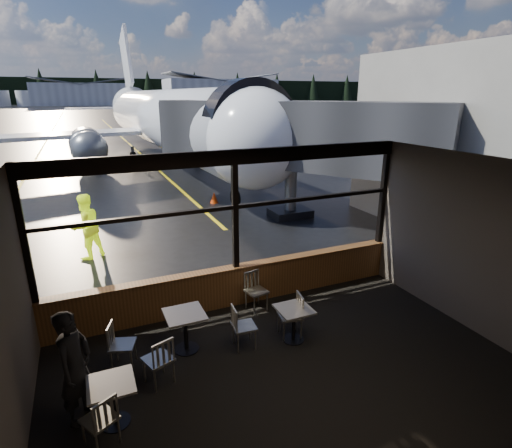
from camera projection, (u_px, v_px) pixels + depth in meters
ground_plane at (87, 111)px, 113.75m from camera, size 520.00×520.00×0.00m
carpet_floor at (302, 387)px, 6.52m from camera, size 8.00×6.00×0.01m
ceiling at (311, 176)px, 5.44m from camera, size 8.00×6.00×0.04m
wall_right at (491, 251)px, 7.50m from camera, size 0.04×6.00×3.50m
wall_back at (487, 445)px, 3.36m from camera, size 8.00×0.04×3.50m
window_sill at (236, 286)px, 9.00m from camera, size 8.00×0.28×0.90m
window_header at (234, 157)px, 8.10m from camera, size 8.00×0.18×0.30m
mullion_left at (23, 237)px, 6.95m from camera, size 0.12×0.12×2.60m
mullion_centre at (235, 211)px, 8.45m from camera, size 0.12×0.12×2.60m
mullion_right at (383, 194)px, 9.95m from camera, size 0.12×0.12×2.60m
window_transom at (235, 207)px, 8.42m from camera, size 8.00×0.10×0.08m
airliner at (164, 80)px, 25.96m from camera, size 30.80×36.57×10.91m
jet_bridge at (274, 156)px, 14.54m from camera, size 9.11×11.14×4.86m
cafe_table_near at (294, 324)px, 7.67m from camera, size 0.64×0.64×0.70m
cafe_table_mid at (186, 332)px, 7.37m from camera, size 0.70×0.70×0.77m
cafe_table_left at (113, 403)px, 5.71m from camera, size 0.64×0.64×0.71m
chair_near_e at (290, 316)px, 7.78m from camera, size 0.57×0.57×0.90m
chair_near_w at (244, 327)px, 7.44m from camera, size 0.52×0.52×0.87m
chair_near_n at (256, 292)px, 8.75m from camera, size 0.56×0.56×0.88m
chair_mid_s at (158, 360)px, 6.50m from camera, size 0.62×0.62×0.89m
chair_mid_w at (123, 345)px, 6.91m from camera, size 0.59×0.59×0.85m
chair_left_s at (100, 420)px, 5.33m from camera, size 0.63×0.63×0.84m
passenger at (75, 367)px, 5.65m from camera, size 0.69×0.77×1.77m
ground_crew at (86, 227)px, 11.43m from camera, size 1.17×1.10×1.90m
cone_nose at (214, 198)px, 17.52m from camera, size 0.35×0.35×0.49m
cone_wing at (39, 166)px, 25.27m from camera, size 0.35×0.35×0.48m
terminal_annex at (473, 140)px, 14.18m from camera, size 5.00×7.00×6.00m
hangar_mid at (81, 93)px, 168.86m from camera, size 38.00×15.00×10.00m
hangar_right at (221, 91)px, 185.22m from camera, size 50.00×20.00×12.00m
fuel_tank_b at (27, 98)px, 159.27m from camera, size 8.00×8.00×6.00m
fuel_tank_c at (55, 98)px, 163.07m from camera, size 8.00×8.00×6.00m
treeline at (80, 91)px, 190.34m from camera, size 360.00×3.00×12.00m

